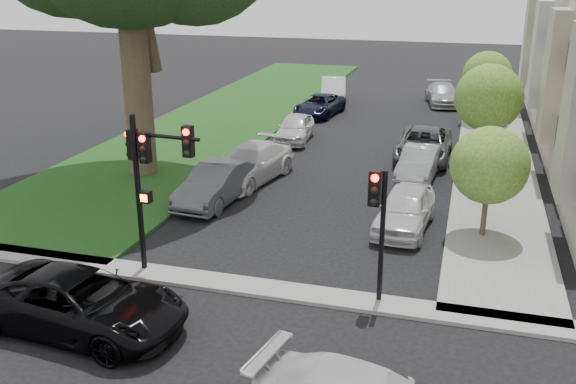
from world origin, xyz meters
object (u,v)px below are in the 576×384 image
(small_tree_a, at_px, (490,166))
(car_parked_7, at_px, (295,128))
(traffic_signal_secondary, at_px, (378,212))
(car_parked_6, at_px, (250,164))
(small_tree_b, at_px, (489,98))
(traffic_signal_main, at_px, (149,167))
(car_parked_1, at_px, (419,163))
(car_parked_0, at_px, (405,209))
(car_parked_4, at_px, (443,94))
(car_parked_8, at_px, (320,105))
(small_tree_c, at_px, (487,76))
(car_cross_near, at_px, (81,302))
(car_parked_9, at_px, (333,89))
(car_parked_5, at_px, (216,184))
(car_parked_2, at_px, (424,145))

(small_tree_a, bearing_deg, car_parked_7, 131.88)
(traffic_signal_secondary, xyz_separation_m, car_parked_6, (-6.90, 9.24, -1.91))
(small_tree_b, xyz_separation_m, traffic_signal_main, (-9.61, -14.94, 0.25))
(car_parked_1, bearing_deg, car_parked_0, -84.86)
(small_tree_a, xyz_separation_m, car_parked_4, (-2.65, 22.98, -1.91))
(car_parked_8, bearing_deg, small_tree_c, 10.47)
(car_cross_near, xyz_separation_m, car_parked_0, (7.20, 9.11, -0.03))
(car_cross_near, bearing_deg, car_parked_6, 4.41)
(small_tree_c, xyz_separation_m, car_parked_9, (-10.09, 4.40, -2.07))
(traffic_signal_main, distance_m, car_parked_9, 27.92)
(car_parked_6, bearing_deg, car_parked_0, -15.58)
(small_tree_a, height_order, car_parked_1, small_tree_a)
(car_parked_4, bearing_deg, car_parked_5, -119.52)
(car_cross_near, xyz_separation_m, car_parked_2, (7.12, 18.20, -0.03))
(car_parked_5, xyz_separation_m, car_parked_6, (0.37, 2.94, 0.01))
(car_parked_0, distance_m, car_parked_5, 7.50)
(small_tree_b, bearing_deg, car_cross_near, -118.19)
(traffic_signal_secondary, relative_size, car_parked_2, 0.72)
(car_parked_8, xyz_separation_m, car_parked_9, (-0.17, 4.90, 0.14))
(traffic_signal_main, relative_size, car_parked_6, 0.91)
(traffic_signal_secondary, xyz_separation_m, car_parked_2, (0.12, 14.72, -1.95))
(traffic_signal_main, xyz_separation_m, car_parked_8, (-0.30, 22.89, -2.73))
(car_cross_near, height_order, car_parked_8, car_cross_near)
(traffic_signal_secondary, xyz_separation_m, car_cross_near, (-6.99, -3.48, -1.92))
(traffic_signal_main, xyz_separation_m, car_parked_6, (-0.18, 9.20, -2.59))
(car_parked_7, distance_m, car_parked_9, 11.44)
(small_tree_b, distance_m, car_parked_8, 12.95)
(car_parked_4, bearing_deg, car_parked_7, -131.10)
(small_tree_b, distance_m, car_parked_9, 16.51)
(small_tree_c, bearing_deg, car_parked_7, -144.12)
(traffic_signal_main, height_order, car_parked_1, traffic_signal_main)
(small_tree_a, bearing_deg, car_parked_1, 114.08)
(car_parked_8, bearing_deg, car_parked_7, -80.71)
(traffic_signal_main, distance_m, car_parked_5, 6.81)
(small_tree_c, height_order, car_parked_1, small_tree_c)
(car_parked_1, height_order, car_parked_5, car_parked_5)
(car_cross_near, distance_m, car_parked_9, 31.31)
(small_tree_a, relative_size, small_tree_c, 0.92)
(traffic_signal_secondary, height_order, car_parked_2, traffic_signal_secondary)
(car_parked_8, bearing_deg, car_cross_near, -82.36)
(small_tree_c, relative_size, traffic_signal_main, 0.88)
(small_tree_a, height_order, car_parked_9, small_tree_a)
(small_tree_c, bearing_deg, traffic_signal_secondary, -97.05)
(car_parked_1, distance_m, car_parked_6, 7.47)
(small_tree_a, distance_m, small_tree_c, 17.88)
(small_tree_a, bearing_deg, car_parked_6, 159.36)
(car_cross_near, height_order, car_parked_7, car_cross_near)
(car_cross_near, height_order, car_parked_1, car_cross_near)
(car_parked_7, bearing_deg, car_parked_8, 86.93)
(traffic_signal_main, bearing_deg, car_parked_7, 90.38)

